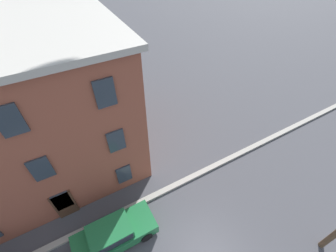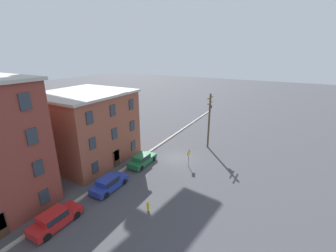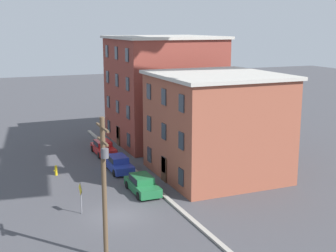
% 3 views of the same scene
% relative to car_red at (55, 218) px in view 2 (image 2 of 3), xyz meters
% --- Properties ---
extents(ground_plane, '(200.00, 200.00, 0.00)m').
position_rel_car_red_xyz_m(ground_plane, '(16.64, -3.39, -0.75)').
color(ground_plane, '#424247').
extents(kerb_strip, '(56.00, 0.36, 0.16)m').
position_rel_car_red_xyz_m(kerb_strip, '(16.64, 1.11, -0.67)').
color(kerb_strip, '#9E998E').
rests_on(kerb_strip, ground_plane).
extents(apartment_midblock, '(11.44, 10.60, 9.36)m').
position_rel_car_red_xyz_m(apartment_midblock, '(10.88, 7.66, 3.94)').
color(apartment_midblock, brown).
rests_on(apartment_midblock, ground_plane).
extents(car_red, '(4.40, 1.92, 1.43)m').
position_rel_car_red_xyz_m(car_red, '(0.00, 0.00, 0.00)').
color(car_red, '#B21E1E').
rests_on(car_red, ground_plane).
extents(car_blue, '(4.40, 1.92, 1.43)m').
position_rel_car_red_xyz_m(car_blue, '(6.38, -0.24, 0.00)').
color(car_blue, '#233899').
rests_on(car_blue, ground_plane).
extents(car_green, '(4.40, 1.92, 1.43)m').
position_rel_car_red_xyz_m(car_green, '(12.78, -0.15, 0.00)').
color(car_green, '#1E6638').
rests_on(car_green, ground_plane).
extents(caution_sign, '(1.03, 0.08, 2.41)m').
position_rel_car_red_xyz_m(caution_sign, '(15.29, -5.78, 0.86)').
color(caution_sign, slate).
rests_on(caution_sign, ground_plane).
extents(utility_pole, '(2.40, 0.44, 8.52)m').
position_rel_car_red_xyz_m(utility_pole, '(22.53, -5.90, 4.05)').
color(utility_pole, brown).
rests_on(utility_pole, ground_plane).
extents(fire_hydrant, '(0.24, 0.34, 0.96)m').
position_rel_car_red_xyz_m(fire_hydrant, '(5.47, -5.94, -0.27)').
color(fire_hydrant, yellow).
rests_on(fire_hydrant, ground_plane).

